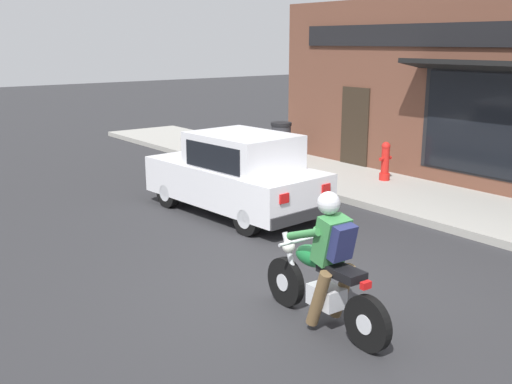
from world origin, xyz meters
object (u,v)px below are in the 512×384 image
object	(u,v)px
car_hatchback	(237,175)
trash_bin	(281,140)
motorcycle_with_rider	(326,272)
fire_hydrant	(385,161)

from	to	relation	value
car_hatchback	trash_bin	size ratio (longest dim) A/B	3.97
trash_bin	motorcycle_with_rider	bearing A→B (deg)	-127.12
car_hatchback	fire_hydrant	bearing A→B (deg)	-3.53
motorcycle_with_rider	trash_bin	world-z (taller)	motorcycle_with_rider
car_hatchback	trash_bin	world-z (taller)	car_hatchback
motorcycle_with_rider	trash_bin	size ratio (longest dim) A/B	2.06
fire_hydrant	trash_bin	size ratio (longest dim) A/B	0.90
motorcycle_with_rider	trash_bin	xyz separation A→B (m)	(5.73, 7.58, -0.04)
motorcycle_with_rider	fire_hydrant	distance (m)	7.27
car_hatchback	trash_bin	bearing A→B (deg)	39.99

